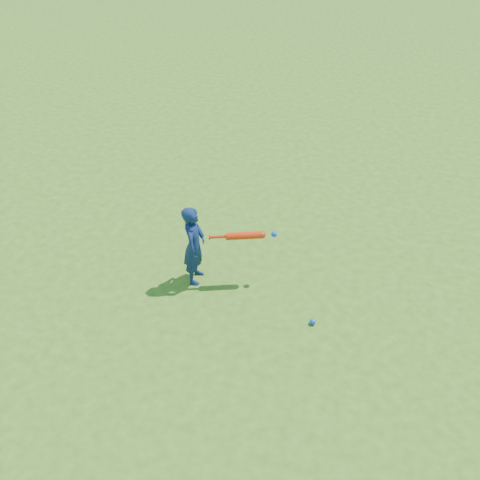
{
  "coord_description": "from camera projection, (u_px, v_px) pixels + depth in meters",
  "views": [
    {
      "loc": [
        2.09,
        -4.41,
        4.06
      ],
      "look_at": [
        0.9,
        0.04,
        0.52
      ],
      "focal_mm": 40.0,
      "sensor_mm": 36.0,
      "label": 1
    }
  ],
  "objects": [
    {
      "name": "ground",
      "position": [
        165.0,
        265.0,
        6.28
      ],
      "size": [
        80.0,
        80.0,
        0.0
      ],
      "primitive_type": "plane",
      "color": "#366417",
      "rests_on": "ground"
    },
    {
      "name": "ground_ball_blue",
      "position": [
        313.0,
        322.0,
        5.52
      ],
      "size": [
        0.06,
        0.06,
        0.06
      ],
      "primitive_type": "sphere",
      "color": "blue",
      "rests_on": "ground"
    },
    {
      "name": "bat_swing",
      "position": [
        247.0,
        235.0,
        5.72
      ],
      "size": [
        0.71,
        0.29,
        0.08
      ],
      "rotation": [
        0.0,
        0.0,
        0.34
      ],
      "color": "red",
      "rests_on": "ground"
    },
    {
      "name": "child",
      "position": [
        194.0,
        245.0,
        5.8
      ],
      "size": [
        0.26,
        0.37,
        0.96
      ],
      "primitive_type": "imported",
      "rotation": [
        0.0,
        0.0,
        1.66
      ],
      "color": "#10214F",
      "rests_on": "ground"
    }
  ]
}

